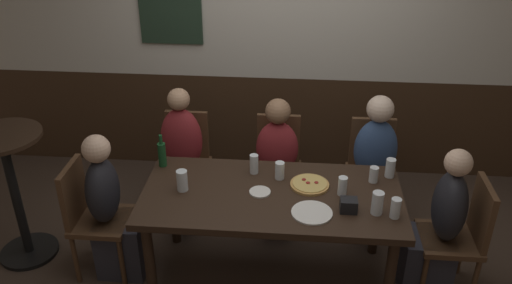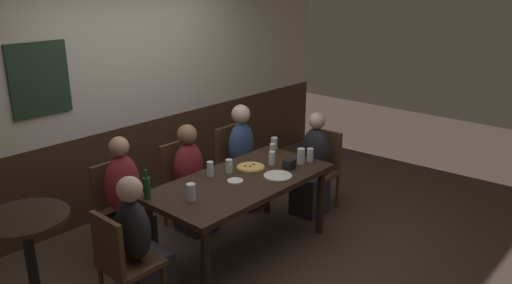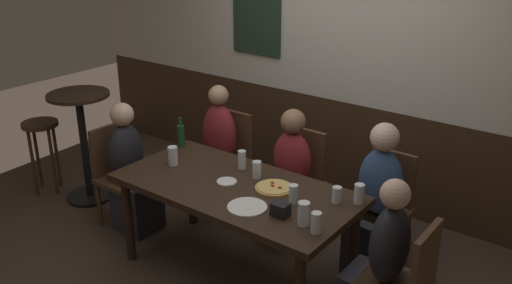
% 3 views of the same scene
% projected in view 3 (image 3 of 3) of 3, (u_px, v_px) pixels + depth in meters
% --- Properties ---
extents(ground_plane, '(12.00, 12.00, 0.00)m').
position_uv_depth(ground_plane, '(237.00, 272.00, 4.20)').
color(ground_plane, '#423328').
extents(wall_back, '(6.40, 0.13, 2.60)m').
position_uv_depth(wall_back, '(350.00, 64.00, 4.94)').
color(wall_back, '#3D2819').
rests_on(wall_back, ground_plane).
extents(dining_table, '(1.77, 0.87, 0.74)m').
position_uv_depth(dining_table, '(236.00, 195.00, 3.96)').
color(dining_table, black).
rests_on(dining_table, ground_plane).
extents(chair_right_far, '(0.40, 0.40, 0.88)m').
position_uv_depth(chair_right_far, '(385.00, 202.00, 4.21)').
color(chair_right_far, '#513521').
rests_on(chair_right_far, ground_plane).
extents(chair_head_west, '(0.40, 0.40, 0.88)m').
position_uv_depth(chair_head_west, '(119.00, 170.00, 4.74)').
color(chair_head_west, '#513521').
rests_on(chair_head_west, ground_plane).
extents(chair_mid_far, '(0.40, 0.40, 0.88)m').
position_uv_depth(chair_mid_far, '(299.00, 175.00, 4.65)').
color(chair_mid_far, '#513521').
rests_on(chair_mid_far, ground_plane).
extents(chair_left_far, '(0.40, 0.40, 0.88)m').
position_uv_depth(chair_left_far, '(228.00, 154.00, 5.08)').
color(chair_left_far, '#513521').
rests_on(chair_left_far, ground_plane).
extents(chair_head_east, '(0.40, 0.40, 0.88)m').
position_uv_depth(chair_head_east, '(405.00, 281.00, 3.29)').
color(chair_head_east, '#513521').
rests_on(chair_head_east, ground_plane).
extents(person_right_far, '(0.34, 0.37, 1.17)m').
position_uv_depth(person_right_far, '(375.00, 210.00, 4.09)').
color(person_right_far, '#2D2D38').
rests_on(person_right_far, ground_plane).
extents(person_head_west, '(0.37, 0.34, 1.13)m').
position_uv_depth(person_head_west, '(132.00, 177.00, 4.66)').
color(person_head_west, '#2D2D38').
rests_on(person_head_west, ground_plane).
extents(person_mid_far, '(0.34, 0.37, 1.11)m').
position_uv_depth(person_mid_far, '(288.00, 185.00, 4.53)').
color(person_mid_far, '#2D2D38').
rests_on(person_mid_far, ground_plane).
extents(person_left_far, '(0.34, 0.37, 1.18)m').
position_uv_depth(person_left_far, '(217.00, 160.00, 4.96)').
color(person_left_far, '#2D2D38').
rests_on(person_left_far, ground_plane).
extents(person_head_east, '(0.37, 0.34, 1.13)m').
position_uv_depth(person_head_east, '(379.00, 274.00, 3.39)').
color(person_head_east, '#2D2D38').
rests_on(person_head_east, ground_plane).
extents(pizza, '(0.27, 0.27, 0.03)m').
position_uv_depth(pizza, '(274.00, 188.00, 3.86)').
color(pizza, tan).
rests_on(pizza, dining_table).
extents(pint_glass_pale, '(0.06, 0.06, 0.14)m').
position_uv_depth(pint_glass_pale, '(242.00, 161.00, 4.17)').
color(pint_glass_pale, silver).
rests_on(pint_glass_pale, dining_table).
extents(pint_glass_amber, '(0.06, 0.06, 0.14)m').
position_uv_depth(pint_glass_amber, '(316.00, 224.00, 3.31)').
color(pint_glass_amber, silver).
rests_on(pint_glass_amber, dining_table).
extents(tumbler_water, '(0.07, 0.07, 0.13)m').
position_uv_depth(tumbler_water, '(257.00, 171.00, 4.03)').
color(tumbler_water, silver).
rests_on(tumbler_water, dining_table).
extents(highball_clear, '(0.06, 0.06, 0.11)m').
position_uv_depth(highball_clear, '(337.00, 196.00, 3.67)').
color(highball_clear, silver).
rests_on(highball_clear, dining_table).
extents(tumbler_short, '(0.06, 0.06, 0.13)m').
position_uv_depth(tumbler_short, '(293.00, 195.00, 3.66)').
color(tumbler_short, silver).
rests_on(tumbler_short, dining_table).
extents(beer_glass_tall, '(0.07, 0.07, 0.14)m').
position_uv_depth(beer_glass_tall, '(359.00, 195.00, 3.66)').
color(beer_glass_tall, silver).
rests_on(beer_glass_tall, dining_table).
extents(beer_glass_half, '(0.08, 0.08, 0.15)m').
position_uv_depth(beer_glass_half, '(173.00, 157.00, 4.24)').
color(beer_glass_half, silver).
rests_on(beer_glass_half, dining_table).
extents(pint_glass_stout, '(0.08, 0.08, 0.16)m').
position_uv_depth(pint_glass_stout, '(304.00, 215.00, 3.40)').
color(pint_glass_stout, silver).
rests_on(pint_glass_stout, dining_table).
extents(beer_bottle_green, '(0.06, 0.06, 0.25)m').
position_uv_depth(beer_bottle_green, '(181.00, 135.00, 4.57)').
color(beer_bottle_green, '#194723').
rests_on(beer_bottle_green, dining_table).
extents(plate_white_large, '(0.26, 0.26, 0.01)m').
position_uv_depth(plate_white_large, '(247.00, 207.00, 3.62)').
color(plate_white_large, white).
rests_on(plate_white_large, dining_table).
extents(plate_white_small, '(0.15, 0.15, 0.01)m').
position_uv_depth(plate_white_small, '(227.00, 182.00, 3.97)').
color(plate_white_small, white).
rests_on(plate_white_small, dining_table).
extents(condiment_caddy, '(0.11, 0.09, 0.09)m').
position_uv_depth(condiment_caddy, '(280.00, 209.00, 3.51)').
color(condiment_caddy, black).
rests_on(condiment_caddy, dining_table).
extents(side_bar_table, '(0.56, 0.56, 1.05)m').
position_uv_depth(side_bar_table, '(83.00, 138.00, 5.12)').
color(side_bar_table, black).
rests_on(side_bar_table, ground_plane).
extents(bar_stool, '(0.34, 0.34, 0.72)m').
position_uv_depth(bar_stool, '(42.00, 137.00, 5.28)').
color(bar_stool, '#422B1C').
rests_on(bar_stool, ground_plane).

